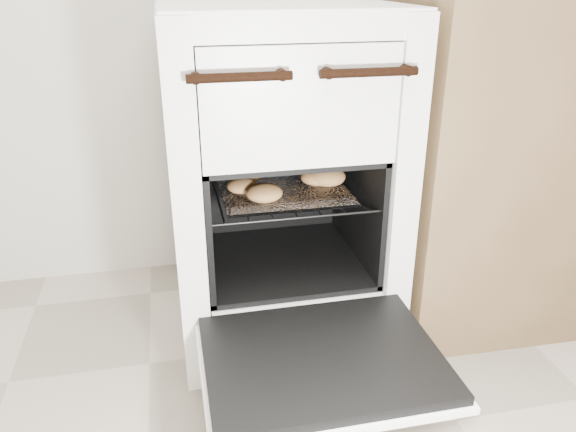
{
  "coord_description": "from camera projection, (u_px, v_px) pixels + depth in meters",
  "views": [
    {
      "loc": [
        -0.24,
        -0.16,
        0.91
      ],
      "look_at": [
        0.03,
        1.06,
        0.37
      ],
      "focal_mm": 35.0,
      "sensor_mm": 36.0,
      "label": 1
    }
  ],
  "objects": [
    {
      "name": "foil_sheet",
      "position": [
        283.0,
        190.0,
        1.4
      ],
      "size": [
        0.31,
        0.27,
        0.01
      ],
      "primitive_type": "cube",
      "color": "white",
      "rests_on": "oven_rack"
    },
    {
      "name": "oven_door",
      "position": [
        322.0,
        361.0,
        1.15
      ],
      "size": [
        0.49,
        0.38,
        0.03
      ],
      "color": "black",
      "rests_on": "stove"
    },
    {
      "name": "baked_rolls",
      "position": [
        294.0,
        179.0,
        1.41
      ],
      "size": [
        0.31,
        0.27,
        0.05
      ],
      "color": "#BA7F4A",
      "rests_on": "foil_sheet"
    },
    {
      "name": "oven_rack",
      "position": [
        282.0,
        190.0,
        1.41
      ],
      "size": [
        0.4,
        0.38,
        0.01
      ],
      "color": "black",
      "rests_on": "stove"
    },
    {
      "name": "counter",
      "position": [
        543.0,
        136.0,
        1.61
      ],
      "size": [
        0.97,
        0.66,
        0.96
      ],
      "primitive_type": "cube",
      "rotation": [
        0.0,
        0.0,
        -0.02
      ],
      "color": "brown",
      "rests_on": "ground"
    },
    {
      "name": "stove",
      "position": [
        277.0,
        180.0,
        1.47
      ],
      "size": [
        0.55,
        0.61,
        0.84
      ],
      "color": "white",
      "rests_on": "ground"
    }
  ]
}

